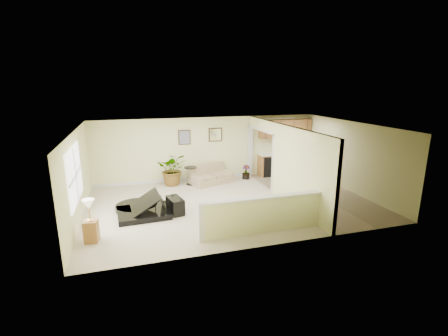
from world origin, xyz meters
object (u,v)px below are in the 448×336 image
object	(u,v)px
accent_table	(191,173)
loveseat	(211,174)
piano	(141,195)
piano_bench	(175,205)
small_plant	(246,173)
palm_plant	(173,169)
lamp_stand	(90,224)

from	to	relation	value
accent_table	loveseat	bearing A→B (deg)	2.76
piano	piano_bench	size ratio (longest dim) A/B	2.63
piano_bench	small_plant	size ratio (longest dim) A/B	1.24
piano	palm_plant	bearing A→B (deg)	59.99
piano	lamp_stand	distance (m)	1.95
piano	loveseat	world-z (taller)	piano
accent_table	small_plant	world-z (taller)	accent_table
loveseat	small_plant	world-z (taller)	loveseat
piano_bench	palm_plant	size ratio (longest dim) A/B	0.55
piano	lamp_stand	world-z (taller)	piano
piano_bench	accent_table	distance (m)	2.87
loveseat	small_plant	size ratio (longest dim) A/B	3.28
piano_bench	lamp_stand	bearing A→B (deg)	-151.38
small_plant	accent_table	bearing A→B (deg)	-177.15
piano_bench	lamp_stand	xyz separation A→B (m)	(-2.24, -1.22, 0.22)
small_plant	lamp_stand	distance (m)	6.85
palm_plant	small_plant	size ratio (longest dim) A/B	2.24
piano_bench	loveseat	distance (m)	3.27
piano	accent_table	bearing A→B (deg)	48.11
piano	loveseat	xyz separation A→B (m)	(2.76, 2.49, -0.24)
loveseat	lamp_stand	xyz separation A→B (m)	(-4.04, -3.95, 0.11)
piano	piano_bench	world-z (taller)	piano
accent_table	small_plant	bearing A→B (deg)	2.85
loveseat	lamp_stand	size ratio (longest dim) A/B	1.73
loveseat	palm_plant	xyz separation A→B (m)	(-1.45, 0.12, 0.27)
accent_table	small_plant	size ratio (longest dim) A/B	1.21
lamp_stand	accent_table	bearing A→B (deg)	50.42
small_plant	lamp_stand	size ratio (longest dim) A/B	0.53
piano_bench	small_plant	xyz separation A→B (m)	(3.30, 2.80, 0.01)
piano_bench	accent_table	xyz separation A→B (m)	(0.99, 2.69, 0.21)
accent_table	piano	bearing A→B (deg)	-128.57
accent_table	palm_plant	distance (m)	0.68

